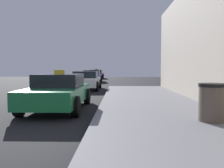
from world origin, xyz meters
TOP-DOWN VIEW (x-y plane):
  - trash_bin at (5.04, 3.80)m, footprint 0.70×0.70m
  - car_green at (0.51, 6.38)m, footprint 1.95×4.29m
  - car_white at (0.40, 14.59)m, footprint 1.99×4.02m
  - car_blue at (-0.19, 24.14)m, footprint 2.04×4.48m
  - car_red at (-0.53, 33.05)m, footprint 2.04×4.36m

SIDE VIEW (x-z plane):
  - trash_bin at x=5.04m, z-range 0.15..1.11m
  - car_white at x=0.40m, z-range 0.01..1.28m
  - car_green at x=0.51m, z-range -0.07..1.36m
  - car_blue at x=-0.19m, z-range 0.01..1.28m
  - car_red at x=-0.53m, z-range -0.07..1.36m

